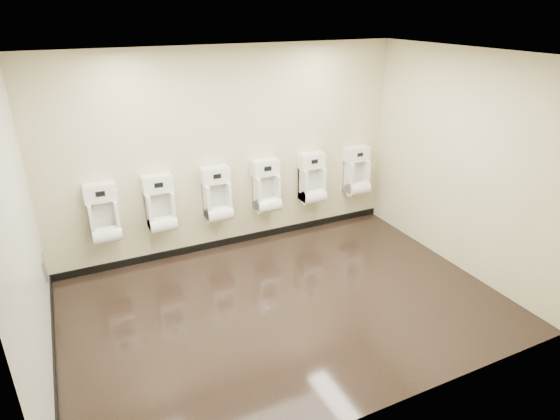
# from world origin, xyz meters

# --- Properties ---
(ground) EXTENTS (5.00, 3.50, 0.00)m
(ground) POSITION_xyz_m (0.00, 0.00, 0.00)
(ground) COLOR black
(ground) RESTS_ON ground
(ceiling) EXTENTS (5.00, 3.50, 0.00)m
(ceiling) POSITION_xyz_m (0.00, 0.00, 2.80)
(ceiling) COLOR silver
(back_wall) EXTENTS (5.00, 0.02, 2.80)m
(back_wall) POSITION_xyz_m (0.00, 1.75, 1.40)
(back_wall) COLOR beige
(back_wall) RESTS_ON ground
(front_wall) EXTENTS (5.00, 0.02, 2.80)m
(front_wall) POSITION_xyz_m (0.00, -1.75, 1.40)
(front_wall) COLOR beige
(front_wall) RESTS_ON ground
(left_wall) EXTENTS (0.02, 3.50, 2.80)m
(left_wall) POSITION_xyz_m (-2.50, 0.00, 1.40)
(left_wall) COLOR beige
(left_wall) RESTS_ON ground
(right_wall) EXTENTS (0.02, 3.50, 2.80)m
(right_wall) POSITION_xyz_m (2.50, 0.00, 1.40)
(right_wall) COLOR beige
(right_wall) RESTS_ON ground
(tile_overlay_left) EXTENTS (0.01, 3.50, 2.80)m
(tile_overlay_left) POSITION_xyz_m (-2.50, 0.00, 1.40)
(tile_overlay_left) COLOR white
(tile_overlay_left) RESTS_ON ground
(skirting_back) EXTENTS (5.00, 0.02, 0.10)m
(skirting_back) POSITION_xyz_m (0.00, 1.74, 0.05)
(skirting_back) COLOR black
(skirting_back) RESTS_ON ground
(skirting_left) EXTENTS (0.02, 3.50, 0.10)m
(skirting_left) POSITION_xyz_m (-2.49, 0.00, 0.05)
(skirting_left) COLOR black
(skirting_left) RESTS_ON ground
(access_panel) EXTENTS (0.04, 0.25, 0.25)m
(access_panel) POSITION_xyz_m (-2.48, 1.20, 0.50)
(access_panel) COLOR #9E9EA3
(access_panel) RESTS_ON left_wall
(urinal_0) EXTENTS (0.40, 0.30, 0.74)m
(urinal_0) POSITION_xyz_m (-1.74, 1.62, 0.81)
(urinal_0) COLOR silver
(urinal_0) RESTS_ON back_wall
(urinal_1) EXTENTS (0.40, 0.30, 0.74)m
(urinal_1) POSITION_xyz_m (-1.04, 1.62, 0.81)
(urinal_1) COLOR silver
(urinal_1) RESTS_ON back_wall
(urinal_2) EXTENTS (0.40, 0.30, 0.74)m
(urinal_2) POSITION_xyz_m (-0.26, 1.62, 0.81)
(urinal_2) COLOR silver
(urinal_2) RESTS_ON back_wall
(urinal_3) EXTENTS (0.40, 0.30, 0.74)m
(urinal_3) POSITION_xyz_m (0.48, 1.62, 0.81)
(urinal_3) COLOR silver
(urinal_3) RESTS_ON back_wall
(urinal_4) EXTENTS (0.40, 0.30, 0.74)m
(urinal_4) POSITION_xyz_m (1.23, 1.62, 0.81)
(urinal_4) COLOR silver
(urinal_4) RESTS_ON back_wall
(urinal_5) EXTENTS (0.40, 0.30, 0.74)m
(urinal_5) POSITION_xyz_m (2.03, 1.62, 0.81)
(urinal_5) COLOR silver
(urinal_5) RESTS_ON back_wall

